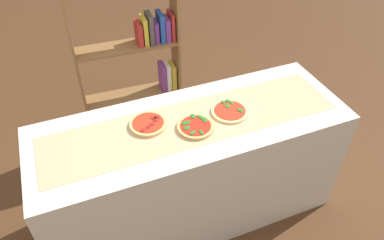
{
  "coord_description": "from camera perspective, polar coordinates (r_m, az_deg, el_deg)",
  "views": [
    {
      "loc": [
        -0.66,
        -1.64,
        2.44
      ],
      "look_at": [
        0.0,
        0.0,
        0.92
      ],
      "focal_mm": 34.6,
      "sensor_mm": 36.0,
      "label": 1
    }
  ],
  "objects": [
    {
      "name": "ground_plane",
      "position": [
        3.01,
        0.0,
        -13.43
      ],
      "size": [
        12.0,
        12.0,
        0.0
      ],
      "primitive_type": "plane",
      "color": "#4C2D19"
    },
    {
      "name": "parchment_paper",
      "position": [
        2.34,
        0.0,
        -0.35
      ],
      "size": [
        1.89,
        0.44,
        0.0
      ],
      "primitive_type": "cube",
      "color": "tan",
      "rests_on": "counter"
    },
    {
      "name": "counter",
      "position": [
        2.66,
        0.0,
        -7.72
      ],
      "size": [
        2.05,
        0.72,
        0.9
      ],
      "primitive_type": "cube",
      "color": "beige",
      "rests_on": "ground_plane"
    },
    {
      "name": "pizza_pepperoni_0",
      "position": [
        2.32,
        -6.76,
        -0.6
      ],
      "size": [
        0.23,
        0.23,
        0.03
      ],
      "color": "#DBB26B",
      "rests_on": "parchment_paper"
    },
    {
      "name": "pizza_spinach_1",
      "position": [
        2.29,
        0.55,
        -1.02
      ],
      "size": [
        0.23,
        0.23,
        0.03
      ],
      "color": "tan",
      "rests_on": "parchment_paper"
    },
    {
      "name": "bookshelf",
      "position": [
        3.19,
        -7.56,
        7.37
      ],
      "size": [
        0.85,
        0.26,
        1.45
      ],
      "color": "brown",
      "rests_on": "ground_plane"
    },
    {
      "name": "pizza_spinach_2",
      "position": [
        2.42,
        5.83,
        1.42
      ],
      "size": [
        0.24,
        0.24,
        0.02
      ],
      "color": "#E5C17F",
      "rests_on": "parchment_paper"
    }
  ]
}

